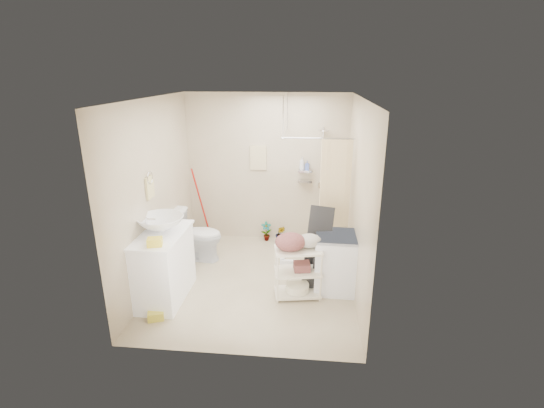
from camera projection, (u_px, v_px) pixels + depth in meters
The scene contains 23 objects.
floor at pixel (255, 281), 5.79m from camera, with size 3.20×3.20×0.00m, color tan.
ceiling at pixel (253, 98), 4.96m from camera, with size 2.80×3.20×0.04m, color silver.
wall_back at pixel (267, 169), 6.88m from camera, with size 2.80×0.04×2.60m, color #BFAF94.
wall_front at pixel (231, 246), 3.87m from camera, with size 2.80×0.04×2.60m, color #BFAF94.
wall_left at pixel (155, 194), 5.51m from camera, with size 0.04×3.20×2.60m, color #BFAF94.
wall_right at pixel (358, 200), 5.24m from camera, with size 0.04×3.20×2.60m, color #BFAF94.
vanity at pixel (163, 266), 5.24m from camera, with size 0.59×1.06×0.93m, color white.
sink at pixel (161, 224), 5.13m from camera, with size 0.60×0.60×0.21m, color silver.
counter_basket at pixel (155, 242), 4.72m from camera, with size 0.18×0.14×0.10m, color yellow.
floor_basket at pixel (156, 314), 4.87m from camera, with size 0.28×0.21×0.15m, color gold.
toilet at pixel (197, 235), 6.35m from camera, with size 0.46×0.81×0.83m, color silver.
mop at pixel (199, 203), 7.09m from camera, with size 0.13×0.13×1.33m, color #B2130C, non-canonical shape.
potted_plant_a at pixel (266, 231), 7.11m from camera, with size 0.19×0.13×0.36m, color #954E24.
potted_plant_b at pixel (280, 234), 7.06m from camera, with size 0.17×0.14×0.31m, color #965C32.
hanging_towel at pixel (258, 158), 6.81m from camera, with size 0.28×0.03×0.42m, color beige.
towel_ring at pixel (150, 186), 5.26m from camera, with size 0.04×0.22×0.34m, color #DACB82, non-canonical shape.
tp_holder at pixel (163, 231), 5.74m from camera, with size 0.08×0.12×0.14m, color white, non-canonical shape.
shower at pixel (315, 193), 6.37m from camera, with size 1.10×1.10×2.10m, color white, non-canonical shape.
shampoo_bottle_a at pixel (302, 164), 6.71m from camera, with size 0.08×0.09×0.22m, color silver.
shampoo_bottle_b at pixel (307, 165), 6.71m from camera, with size 0.07×0.07×0.16m, color #4255A0.
washing_machine at pixel (335, 262), 5.47m from camera, with size 0.56×0.58×0.82m, color silver.
laundry_rack at pixel (298, 268), 5.27m from camera, with size 0.61×0.36×0.85m, color beige, non-canonical shape.
ironing_board at pixel (318, 247), 5.48m from camera, with size 0.34×0.10×1.20m, color black, non-canonical shape.
Camera 1 is at (0.75, -5.07, 2.93)m, focal length 26.00 mm.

